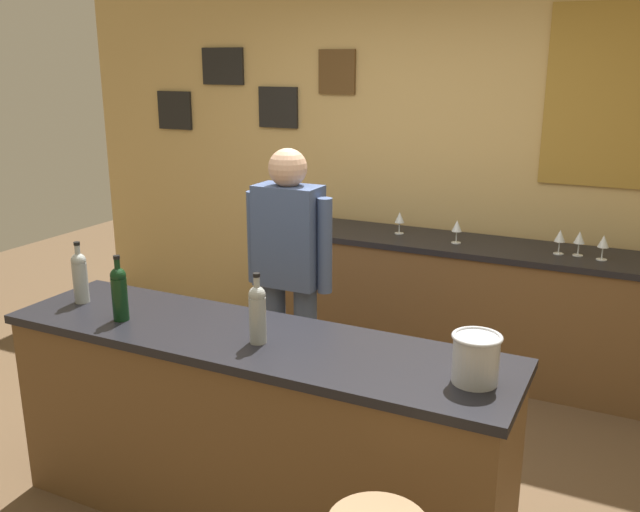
{
  "coord_description": "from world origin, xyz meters",
  "views": [
    {
      "loc": [
        1.49,
        -2.73,
        2.06
      ],
      "look_at": [
        -0.08,
        0.45,
        1.05
      ],
      "focal_mm": 38.47,
      "sensor_mm": 36.0,
      "label": 1
    }
  ],
  "objects_px": {
    "bartender": "(289,272)",
    "wine_glass_a": "(400,218)",
    "wine_glass_b": "(457,227)",
    "wine_glass_e": "(603,242)",
    "wine_glass_d": "(579,238)",
    "wine_bottle_a": "(80,276)",
    "ice_bucket": "(476,357)",
    "wine_glass_c": "(560,237)",
    "wine_bottle_c": "(257,312)",
    "wine_bottle_b": "(119,292)"
  },
  "relations": [
    {
      "from": "wine_bottle_b",
      "to": "wine_glass_e",
      "type": "xyz_separation_m",
      "value": [
        1.89,
        2.1,
        -0.05
      ]
    },
    {
      "from": "wine_glass_a",
      "to": "wine_glass_c",
      "type": "relative_size",
      "value": 1.0
    },
    {
      "from": "bartender",
      "to": "wine_glass_a",
      "type": "height_order",
      "value": "bartender"
    },
    {
      "from": "wine_glass_b",
      "to": "bartender",
      "type": "bearing_deg",
      "value": -118.48
    },
    {
      "from": "wine_glass_e",
      "to": "wine_glass_b",
      "type": "bearing_deg",
      "value": 179.73
    },
    {
      "from": "wine_glass_a",
      "to": "wine_glass_e",
      "type": "bearing_deg",
      "value": -3.47
    },
    {
      "from": "wine_bottle_b",
      "to": "wine_bottle_c",
      "type": "bearing_deg",
      "value": 4.13
    },
    {
      "from": "wine_bottle_a",
      "to": "wine_glass_d",
      "type": "distance_m",
      "value": 2.91
    },
    {
      "from": "wine_bottle_b",
      "to": "wine_glass_b",
      "type": "relative_size",
      "value": 1.97
    },
    {
      "from": "wine_bottle_a",
      "to": "wine_glass_a",
      "type": "xyz_separation_m",
      "value": [
        0.9,
        2.08,
        -0.05
      ]
    },
    {
      "from": "wine_glass_b",
      "to": "wine_bottle_b",
      "type": "bearing_deg",
      "value": -115.05
    },
    {
      "from": "ice_bucket",
      "to": "wine_glass_c",
      "type": "bearing_deg",
      "value": 89.38
    },
    {
      "from": "bartender",
      "to": "wine_glass_d",
      "type": "xyz_separation_m",
      "value": [
        1.39,
        1.19,
        0.07
      ]
    },
    {
      "from": "wine_bottle_b",
      "to": "wine_glass_e",
      "type": "relative_size",
      "value": 1.97
    },
    {
      "from": "bartender",
      "to": "wine_glass_d",
      "type": "bearing_deg",
      "value": 40.58
    },
    {
      "from": "bartender",
      "to": "wine_glass_b",
      "type": "relative_size",
      "value": 10.45
    },
    {
      "from": "bartender",
      "to": "wine_glass_c",
      "type": "xyz_separation_m",
      "value": [
        1.28,
        1.18,
        0.07
      ]
    },
    {
      "from": "wine_glass_a",
      "to": "wine_glass_b",
      "type": "xyz_separation_m",
      "value": [
        0.43,
        -0.08,
        0.0
      ]
    },
    {
      "from": "wine_glass_c",
      "to": "bartender",
      "type": "bearing_deg",
      "value": -137.27
    },
    {
      "from": "wine_bottle_a",
      "to": "wine_bottle_c",
      "type": "bearing_deg",
      "value": -2.74
    },
    {
      "from": "wine_glass_a",
      "to": "wine_glass_d",
      "type": "relative_size",
      "value": 1.0
    },
    {
      "from": "wine_bottle_c",
      "to": "wine_glass_c",
      "type": "bearing_deg",
      "value": 65.83
    },
    {
      "from": "wine_glass_d",
      "to": "wine_glass_e",
      "type": "xyz_separation_m",
      "value": [
        0.14,
        -0.04,
        0.0
      ]
    },
    {
      "from": "wine_bottle_c",
      "to": "wine_glass_a",
      "type": "distance_m",
      "value": 2.14
    },
    {
      "from": "wine_bottle_b",
      "to": "wine_glass_a",
      "type": "height_order",
      "value": "wine_bottle_b"
    },
    {
      "from": "wine_glass_b",
      "to": "wine_glass_e",
      "type": "height_order",
      "value": "same"
    },
    {
      "from": "wine_glass_a",
      "to": "wine_glass_e",
      "type": "xyz_separation_m",
      "value": [
        1.33,
        -0.08,
        0.0
      ]
    },
    {
      "from": "ice_bucket",
      "to": "wine_glass_d",
      "type": "xyz_separation_m",
      "value": [
        0.14,
        2.05,
        -0.01
      ]
    },
    {
      "from": "ice_bucket",
      "to": "wine_glass_a",
      "type": "height_order",
      "value": "ice_bucket"
    },
    {
      "from": "wine_bottle_a",
      "to": "wine_bottle_b",
      "type": "height_order",
      "value": "same"
    },
    {
      "from": "ice_bucket",
      "to": "wine_glass_a",
      "type": "bearing_deg",
      "value": 116.64
    },
    {
      "from": "bartender",
      "to": "wine_glass_d",
      "type": "relative_size",
      "value": 10.45
    },
    {
      "from": "wine_bottle_b",
      "to": "wine_glass_d",
      "type": "distance_m",
      "value": 2.76
    },
    {
      "from": "wine_bottle_c",
      "to": "ice_bucket",
      "type": "distance_m",
      "value": 0.91
    },
    {
      "from": "wine_glass_b",
      "to": "wine_glass_e",
      "type": "distance_m",
      "value": 0.9
    },
    {
      "from": "ice_bucket",
      "to": "wine_glass_b",
      "type": "bearing_deg",
      "value": 107.18
    },
    {
      "from": "wine_bottle_b",
      "to": "wine_glass_b",
      "type": "xyz_separation_m",
      "value": [
        0.98,
        2.11,
        -0.05
      ]
    },
    {
      "from": "wine_bottle_c",
      "to": "wine_glass_a",
      "type": "xyz_separation_m",
      "value": [
        -0.14,
        2.13,
        -0.05
      ]
    },
    {
      "from": "bartender",
      "to": "wine_glass_a",
      "type": "bearing_deg",
      "value": 80.74
    },
    {
      "from": "wine_glass_b",
      "to": "wine_glass_e",
      "type": "relative_size",
      "value": 1.0
    },
    {
      "from": "wine_bottle_c",
      "to": "wine_bottle_a",
      "type": "bearing_deg",
      "value": 177.26
    },
    {
      "from": "wine_bottle_c",
      "to": "wine_glass_b",
      "type": "distance_m",
      "value": 2.07
    },
    {
      "from": "wine_glass_a",
      "to": "wine_glass_d",
      "type": "height_order",
      "value": "same"
    },
    {
      "from": "wine_bottle_a",
      "to": "ice_bucket",
      "type": "bearing_deg",
      "value": -0.46
    },
    {
      "from": "wine_glass_d",
      "to": "wine_glass_a",
      "type": "bearing_deg",
      "value": 177.85
    },
    {
      "from": "bartender",
      "to": "ice_bucket",
      "type": "distance_m",
      "value": 1.52
    },
    {
      "from": "bartender",
      "to": "wine_glass_a",
      "type": "xyz_separation_m",
      "value": [
        0.2,
        1.23,
        0.07
      ]
    },
    {
      "from": "wine_bottle_a",
      "to": "wine_glass_d",
      "type": "bearing_deg",
      "value": 44.35
    },
    {
      "from": "wine_glass_a",
      "to": "wine_glass_b",
      "type": "relative_size",
      "value": 1.0
    },
    {
      "from": "wine_glass_c",
      "to": "wine_glass_b",
      "type": "bearing_deg",
      "value": -178.21
    }
  ]
}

